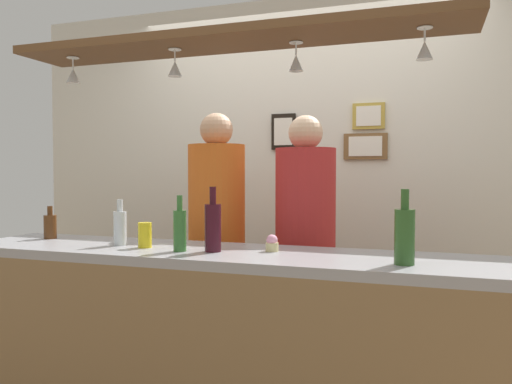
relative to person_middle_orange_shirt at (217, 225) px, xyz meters
name	(u,v)px	position (x,y,z in m)	size (l,w,h in m)	color
back_wall	(300,176)	(0.31, 0.83, 0.28)	(4.40, 0.06, 2.60)	silver
bar_counter	(212,326)	(0.31, -0.77, -0.36)	(2.70, 0.55, 0.97)	#99999E
overhead_glass_rack	(228,40)	(0.31, -0.57, 0.94)	(2.20, 0.36, 0.04)	brown
hanging_wineglass_far_left	(73,75)	(-0.56, -0.58, 0.82)	(0.07, 0.07, 0.13)	silver
hanging_wineglass_left	(175,68)	(0.03, -0.57, 0.82)	(0.07, 0.07, 0.13)	silver
hanging_wineglass_center_left	(296,62)	(0.62, -0.50, 0.82)	(0.07, 0.07, 0.13)	silver
hanging_wineglass_center	(425,49)	(1.18, -0.56, 0.82)	(0.07, 0.07, 0.13)	silver
person_middle_orange_shirt	(217,225)	(0.00, 0.00, 0.00)	(0.34, 0.34, 1.68)	#2D334C
person_right_red_shirt	(305,232)	(0.54, 0.00, -0.02)	(0.34, 0.34, 1.65)	#2D334C
bottle_beer_green_import	(180,229)	(0.12, -0.70, 0.05)	(0.06, 0.06, 0.26)	#336B2D
bottle_champagne_green	(405,235)	(1.12, -0.71, 0.07)	(0.08, 0.08, 0.30)	#2D5623
bottle_beer_brown_stubby	(50,226)	(-0.77, -0.53, 0.02)	(0.07, 0.07, 0.18)	#512D14
bottle_wine_dark_red	(213,226)	(0.27, -0.66, 0.07)	(0.08, 0.08, 0.30)	#380F19
bottle_soda_clear	(120,227)	(-0.26, -0.62, 0.04)	(0.06, 0.06, 0.23)	silver
drink_can	(145,235)	(-0.10, -0.65, 0.01)	(0.07, 0.07, 0.12)	yellow
cupcake	(272,244)	(0.52, -0.56, -0.01)	(0.06, 0.06, 0.08)	beige
picture_frame_crest	(284,132)	(0.19, 0.79, 0.61)	(0.18, 0.02, 0.26)	black
picture_frame_lower_pair	(365,146)	(0.78, 0.79, 0.50)	(0.30, 0.02, 0.18)	brown
picture_frame_upper_small	(369,116)	(0.80, 0.79, 0.70)	(0.22, 0.02, 0.18)	#B29338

